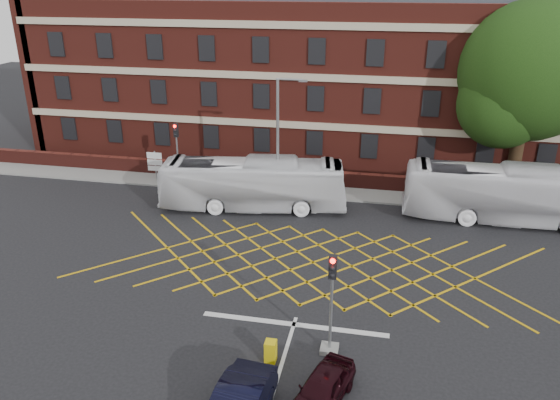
% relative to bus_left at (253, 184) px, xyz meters
% --- Properties ---
extents(ground, '(120.00, 120.00, 0.00)m').
position_rel_bus_left_xyz_m(ground, '(4.76, -8.29, -1.62)').
color(ground, black).
rests_on(ground, ground).
extents(victorian_building, '(51.00, 12.17, 20.40)m').
position_rel_bus_left_xyz_m(victorian_building, '(5.01, 13.71, 6.22)').
color(victorian_building, maroon).
rests_on(victorian_building, ground).
extents(boundary_wall, '(56.00, 0.50, 1.10)m').
position_rel_bus_left_xyz_m(boundary_wall, '(4.76, 4.71, -1.07)').
color(boundary_wall, '#4E1A14').
rests_on(boundary_wall, ground).
extents(far_pavement, '(60.00, 3.00, 0.12)m').
position_rel_bus_left_xyz_m(far_pavement, '(4.76, 3.71, -1.56)').
color(far_pavement, slate).
rests_on(far_pavement, ground).
extents(box_junction_hatching, '(8.22, 8.22, 0.02)m').
position_rel_bus_left_xyz_m(box_junction_hatching, '(4.76, -6.29, -1.61)').
color(box_junction_hatching, '#CC990C').
rests_on(box_junction_hatching, ground).
extents(stop_line, '(8.00, 0.30, 0.02)m').
position_rel_bus_left_xyz_m(stop_line, '(4.76, -11.79, -1.61)').
color(stop_line, silver).
rests_on(stop_line, ground).
extents(bus_left, '(11.89, 4.43, 3.23)m').
position_rel_bus_left_xyz_m(bus_left, '(0.00, 0.00, 0.00)').
color(bus_left, white).
rests_on(bus_left, ground).
extents(bus_right, '(12.24, 2.89, 3.41)m').
position_rel_bus_left_xyz_m(bus_right, '(15.34, 1.17, 0.09)').
color(bus_right, white).
rests_on(bus_right, ground).
extents(car_maroon, '(2.36, 3.73, 1.18)m').
position_rel_bus_left_xyz_m(car_maroon, '(6.52, -16.07, -1.02)').
color(car_maroon, black).
rests_on(car_maroon, ground).
extents(deciduous_tree, '(9.08, 9.08, 12.47)m').
position_rel_bus_left_xyz_m(deciduous_tree, '(16.69, 7.50, 5.68)').
color(deciduous_tree, black).
rests_on(deciduous_tree, ground).
extents(traffic_light_near, '(0.70, 0.70, 4.27)m').
position_rel_bus_left_xyz_m(traffic_light_near, '(6.44, -13.24, 0.15)').
color(traffic_light_near, slate).
rests_on(traffic_light_near, ground).
extents(traffic_light_far, '(0.70, 0.70, 4.27)m').
position_rel_bus_left_xyz_m(traffic_light_far, '(-6.32, 3.43, 0.15)').
color(traffic_light_far, slate).
rests_on(traffic_light_far, ground).
extents(street_lamp, '(2.25, 1.00, 8.18)m').
position_rel_bus_left_xyz_m(street_lamp, '(1.57, 0.39, 1.14)').
color(street_lamp, slate).
rests_on(street_lamp, ground).
extents(direction_signs, '(1.10, 0.16, 2.20)m').
position_rel_bus_left_xyz_m(direction_signs, '(-8.03, 3.31, -0.24)').
color(direction_signs, gray).
rests_on(direction_signs, ground).
extents(utility_cabinet, '(0.43, 0.44, 0.90)m').
position_rel_bus_left_xyz_m(utility_cabinet, '(4.30, -14.29, -1.17)').
color(utility_cabinet, gold).
rests_on(utility_cabinet, ground).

